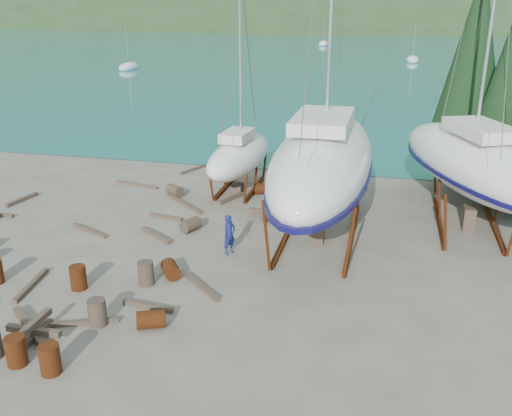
% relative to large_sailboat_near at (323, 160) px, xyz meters
% --- Properties ---
extents(ground, '(600.00, 600.00, 0.00)m').
position_rel_large_sailboat_near_xyz_m(ground, '(-4.52, -5.53, -3.42)').
color(ground, '#5D5449').
rests_on(ground, ground).
extents(bay_water, '(700.00, 700.00, 0.00)m').
position_rel_large_sailboat_near_xyz_m(bay_water, '(-4.52, 309.47, -3.42)').
color(bay_water, '#1A7286').
rests_on(bay_water, ground).
extents(far_hill, '(800.00, 360.00, 110.00)m').
position_rel_large_sailboat_near_xyz_m(far_hill, '(-4.52, 314.47, -3.42)').
color(far_hill, '#22351A').
rests_on(far_hill, ground).
extents(far_house_left, '(6.60, 5.60, 5.60)m').
position_rel_large_sailboat_near_xyz_m(far_house_left, '(-64.52, 184.47, -0.50)').
color(far_house_left, beige).
rests_on(far_house_left, ground).
extents(far_house_center, '(6.60, 5.60, 5.60)m').
position_rel_large_sailboat_near_xyz_m(far_house_center, '(-24.52, 184.47, -0.50)').
color(far_house_center, beige).
rests_on(far_house_center, ground).
extents(far_house_right, '(6.60, 5.60, 5.60)m').
position_rel_large_sailboat_near_xyz_m(far_house_right, '(25.48, 184.47, -0.50)').
color(far_house_right, beige).
rests_on(far_house_right, ground).
extents(cypress_near_right, '(3.60, 3.60, 10.00)m').
position_rel_large_sailboat_near_xyz_m(cypress_near_right, '(7.98, 6.47, 2.37)').
color(cypress_near_right, black).
rests_on(cypress_near_right, ground).
extents(cypress_back_left, '(4.14, 4.14, 11.50)m').
position_rel_large_sailboat_near_xyz_m(cypress_back_left, '(6.48, 8.47, 3.24)').
color(cypress_back_left, black).
rests_on(cypress_back_left, ground).
extents(moored_boat_left, '(2.00, 5.00, 6.05)m').
position_rel_large_sailboat_near_xyz_m(moored_boat_left, '(-34.52, 54.47, -3.04)').
color(moored_boat_left, white).
rests_on(moored_boat_left, ground).
extents(moored_boat_mid, '(2.00, 5.00, 6.05)m').
position_rel_large_sailboat_near_xyz_m(moored_boat_mid, '(5.48, 74.47, -3.04)').
color(moored_boat_mid, white).
rests_on(moored_boat_mid, ground).
extents(moored_boat_far, '(2.00, 5.00, 6.05)m').
position_rel_large_sailboat_near_xyz_m(moored_boat_far, '(-12.52, 104.47, -3.04)').
color(moored_boat_far, white).
rests_on(moored_boat_far, ground).
extents(large_sailboat_near, '(4.05, 13.56, 21.30)m').
position_rel_large_sailboat_near_xyz_m(large_sailboat_near, '(0.00, 0.00, 0.00)').
color(large_sailboat_near, white).
rests_on(large_sailboat_near, ground).
extents(large_sailboat_far, '(7.59, 11.98, 18.31)m').
position_rel_large_sailboat_near_xyz_m(large_sailboat_far, '(6.35, 2.80, -0.44)').
color(large_sailboat_far, white).
rests_on(large_sailboat_far, ground).
extents(small_sailboat_shore, '(2.93, 7.53, 11.78)m').
position_rel_large_sailboat_near_xyz_m(small_sailboat_shore, '(-5.02, 5.31, -1.48)').
color(small_sailboat_shore, white).
rests_on(small_sailboat_shore, ground).
extents(worker, '(0.64, 0.72, 1.66)m').
position_rel_large_sailboat_near_xyz_m(worker, '(-3.35, -2.62, -2.59)').
color(worker, navy).
rests_on(worker, ground).
extents(drum_3, '(0.58, 0.58, 0.88)m').
position_rel_large_sailboat_near_xyz_m(drum_3, '(-7.17, -11.20, -2.98)').
color(drum_3, '#602710').
rests_on(drum_3, ground).
extents(drum_4, '(1.00, 0.79, 0.58)m').
position_rel_large_sailboat_near_xyz_m(drum_4, '(-3.69, 5.01, -3.13)').
color(drum_4, '#602710').
rests_on(drum_4, ground).
extents(drum_5, '(0.58, 0.58, 0.88)m').
position_rel_large_sailboat_near_xyz_m(drum_5, '(-5.56, -5.87, -2.98)').
color(drum_5, '#2D2823').
rests_on(drum_5, ground).
extents(drum_6, '(0.98, 1.05, 0.58)m').
position_rel_large_sailboat_near_xyz_m(drum_6, '(-4.92, -5.11, -3.13)').
color(drum_6, '#602710').
rests_on(drum_6, ground).
extents(drum_7, '(0.58, 0.58, 0.88)m').
position_rel_large_sailboat_near_xyz_m(drum_7, '(-6.02, -11.33, -2.98)').
color(drum_7, '#602710').
rests_on(drum_7, ground).
extents(drum_9, '(1.05, 0.97, 0.58)m').
position_rel_large_sailboat_near_xyz_m(drum_9, '(-8.09, 3.61, -3.13)').
color(drum_9, '#2D2823').
rests_on(drum_9, ground).
extents(drum_11, '(0.91, 1.05, 0.58)m').
position_rel_large_sailboat_near_xyz_m(drum_11, '(-5.68, -0.71, -3.13)').
color(drum_11, '#2D2823').
rests_on(drum_11, ground).
extents(drum_12, '(1.03, 0.87, 0.58)m').
position_rel_large_sailboat_near_xyz_m(drum_12, '(-4.24, -8.53, -3.13)').
color(drum_12, '#602710').
rests_on(drum_12, ground).
extents(drum_14, '(0.58, 0.58, 0.88)m').
position_rel_large_sailboat_near_xyz_m(drum_14, '(-7.77, -6.74, -2.98)').
color(drum_14, '#602710').
rests_on(drum_14, ground).
extents(drum_17, '(0.58, 0.58, 0.88)m').
position_rel_large_sailboat_near_xyz_m(drum_17, '(-5.95, -8.76, -2.98)').
color(drum_17, '#2D2823').
rests_on(drum_17, ground).
extents(timber_0, '(2.69, 0.75, 0.14)m').
position_rel_large_sailboat_near_xyz_m(timber_0, '(-10.74, 4.71, -3.35)').
color(timber_0, brown).
rests_on(timber_0, ground).
extents(timber_2, '(0.56, 2.10, 0.19)m').
position_rel_large_sailboat_near_xyz_m(timber_2, '(-15.39, 1.02, -3.33)').
color(timber_2, brown).
rests_on(timber_2, ground).
extents(timber_3, '(2.49, 1.14, 0.15)m').
position_rel_large_sailboat_near_xyz_m(timber_3, '(-6.61, -8.95, -3.35)').
color(timber_3, brown).
rests_on(timber_3, ground).
extents(timber_4, '(1.74, 0.51, 0.17)m').
position_rel_large_sailboat_near_xyz_m(timber_4, '(-7.31, 0.40, -3.34)').
color(timber_4, brown).
rests_on(timber_4, ground).
extents(timber_5, '(1.81, 1.72, 0.16)m').
position_rel_large_sailboat_near_xyz_m(timber_5, '(-3.52, -5.72, -3.34)').
color(timber_5, brown).
rests_on(timber_5, ground).
extents(timber_6, '(0.87, 1.72, 0.19)m').
position_rel_large_sailboat_near_xyz_m(timber_6, '(-5.05, 3.63, -3.33)').
color(timber_6, brown).
rests_on(timber_6, ground).
extents(timber_7, '(1.84, 0.36, 0.17)m').
position_rel_large_sailboat_near_xyz_m(timber_7, '(-4.82, -7.47, -3.34)').
color(timber_7, brown).
rests_on(timber_7, ground).
extents(timber_8, '(1.81, 1.34, 0.19)m').
position_rel_large_sailboat_near_xyz_m(timber_8, '(-6.91, -1.74, -3.33)').
color(timber_8, brown).
rests_on(timber_8, ground).
extents(timber_9, '(1.17, 2.50, 0.15)m').
position_rel_large_sailboat_near_xyz_m(timber_9, '(-8.60, 8.47, -3.35)').
color(timber_9, brown).
rests_on(timber_9, ground).
extents(timber_10, '(2.45, 2.13, 0.16)m').
position_rel_large_sailboat_near_xyz_m(timber_10, '(-7.08, 2.37, -3.34)').
color(timber_10, brown).
rests_on(timber_10, ground).
extents(timber_11, '(2.12, 1.13, 0.15)m').
position_rel_large_sailboat_near_xyz_m(timber_11, '(-10.01, -1.89, -3.35)').
color(timber_11, brown).
rests_on(timber_11, ground).
extents(timber_12, '(0.50, 2.49, 0.17)m').
position_rel_large_sailboat_near_xyz_m(timber_12, '(-9.51, -7.03, -3.34)').
color(timber_12, brown).
rests_on(timber_12, ground).
extents(timber_16, '(2.14, 1.78, 0.23)m').
position_rel_large_sailboat_near_xyz_m(timber_16, '(-7.93, -9.52, -3.31)').
color(timber_16, brown).
rests_on(timber_16, ground).
extents(timber_pile_fore, '(1.80, 1.80, 0.60)m').
position_rel_large_sailboat_near_xyz_m(timber_pile_fore, '(-7.45, -9.97, -3.12)').
color(timber_pile_fore, brown).
rests_on(timber_pile_fore, ground).
extents(timber_pile_aft, '(1.80, 1.80, 0.60)m').
position_rel_large_sailboat_near_xyz_m(timber_pile_aft, '(-2.69, 1.67, -3.12)').
color(timber_pile_aft, brown).
rests_on(timber_pile_aft, ground).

